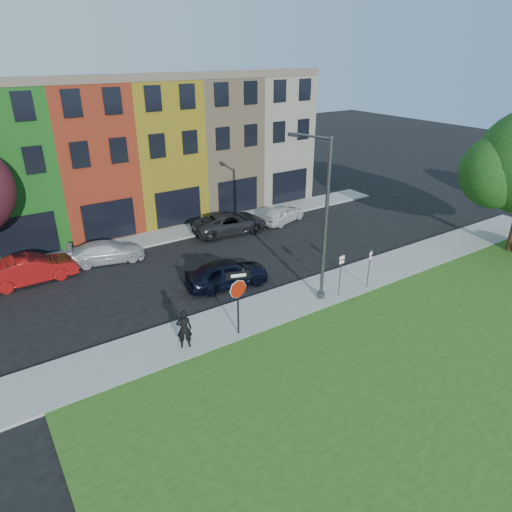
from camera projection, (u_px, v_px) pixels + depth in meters
ground at (328, 331)px, 21.09m from camera, size 120.00×120.00×0.00m
sidewalk_near at (318, 292)px, 24.35m from camera, size 40.00×3.00×0.12m
sidewalk_far at (147, 240)px, 30.96m from camera, size 40.00×2.40×0.12m
rowhouse_block at (116, 150)px, 33.86m from camera, size 30.00×10.12×10.00m
stop_sign at (238, 290)px, 19.81m from camera, size 1.01×0.37×3.11m
man at (184, 329)px, 19.42m from camera, size 0.95×0.88×1.80m
sedan_near at (227, 273)px, 24.78m from camera, size 3.08×5.05×1.55m
parked_car_red at (31, 269)px, 25.21m from camera, size 1.86×4.79×1.55m
parked_car_silver at (107, 252)px, 27.72m from camera, size 3.58×5.15×1.28m
parked_car_dark at (229, 223)px, 32.02m from camera, size 3.52×5.80×1.47m
parked_car_white at (282, 214)px, 34.00m from camera, size 3.62×4.72×1.33m
street_lamp at (322, 222)px, 22.09m from camera, size 0.94×2.53×8.21m
parking_sign_a at (341, 270)px, 23.29m from camera, size 0.32×0.08×2.39m
parking_sign_b at (369, 264)px, 24.15m from camera, size 0.31×0.15×2.19m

